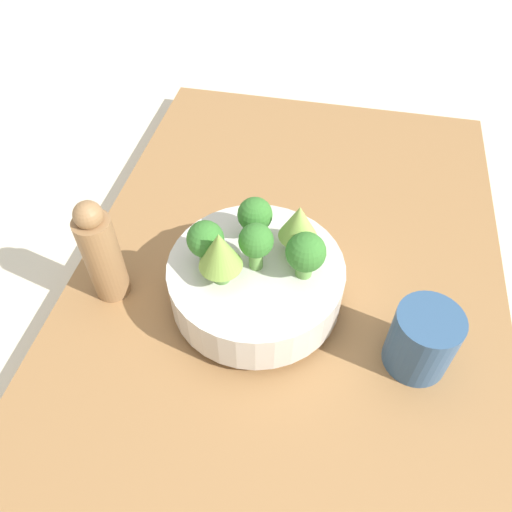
# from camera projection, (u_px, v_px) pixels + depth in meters

# --- Properties ---
(ground_plane) EXTENTS (6.00, 6.00, 0.00)m
(ground_plane) POSITION_uv_depth(u_px,v_px,m) (284.00, 306.00, 0.77)
(ground_plane) COLOR beige
(table) EXTENTS (1.03, 0.64, 0.04)m
(table) POSITION_uv_depth(u_px,v_px,m) (284.00, 298.00, 0.76)
(table) COLOR #9E7042
(table) RESTS_ON ground_plane
(bowl) EXTENTS (0.24, 0.24, 0.08)m
(bowl) POSITION_uv_depth(u_px,v_px,m) (256.00, 282.00, 0.69)
(bowl) COLOR silver
(bowl) RESTS_ON table
(broccoli_floret_back) EXTENTS (0.05, 0.05, 0.07)m
(broccoli_floret_back) POSITION_uv_depth(u_px,v_px,m) (306.00, 253.00, 0.63)
(broccoli_floret_back) COLOR #6BA34C
(broccoli_floret_back) RESTS_ON bowl
(broccoli_floret_center) EXTENTS (0.05, 0.05, 0.07)m
(broccoli_floret_center) POSITION_uv_depth(u_px,v_px,m) (256.00, 243.00, 0.63)
(broccoli_floret_center) COLOR #6BA34C
(broccoli_floret_center) RESTS_ON bowl
(broccoli_floret_left) EXTENTS (0.05, 0.05, 0.07)m
(broccoli_floret_left) POSITION_uv_depth(u_px,v_px,m) (255.00, 217.00, 0.68)
(broccoli_floret_left) COLOR #609347
(broccoli_floret_left) RESTS_ON bowl
(romanesco_piece_near) EXTENTS (0.06, 0.06, 0.08)m
(romanesco_piece_near) POSITION_uv_depth(u_px,v_px,m) (220.00, 252.00, 0.61)
(romanesco_piece_near) COLOR #609347
(romanesco_piece_near) RESTS_ON bowl
(romanesco_piece_far) EXTENTS (0.05, 0.05, 0.08)m
(romanesco_piece_far) POSITION_uv_depth(u_px,v_px,m) (299.00, 224.00, 0.65)
(romanesco_piece_far) COLOR #609347
(romanesco_piece_far) RESTS_ON bowl
(broccoli_floret_front) EXTENTS (0.05, 0.05, 0.07)m
(broccoli_floret_front) POSITION_uv_depth(u_px,v_px,m) (206.00, 241.00, 0.64)
(broccoli_floret_front) COLOR #609347
(broccoli_floret_front) RESTS_ON bowl
(cup) EXTENTS (0.08, 0.08, 0.10)m
(cup) POSITION_uv_depth(u_px,v_px,m) (422.00, 340.00, 0.63)
(cup) COLOR #33567F
(cup) RESTS_ON table
(pepper_mill) EXTENTS (0.05, 0.05, 0.17)m
(pepper_mill) POSITION_uv_depth(u_px,v_px,m) (101.00, 253.00, 0.68)
(pepper_mill) COLOR #997047
(pepper_mill) RESTS_ON table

